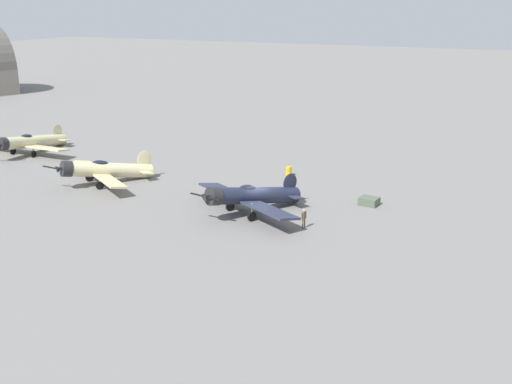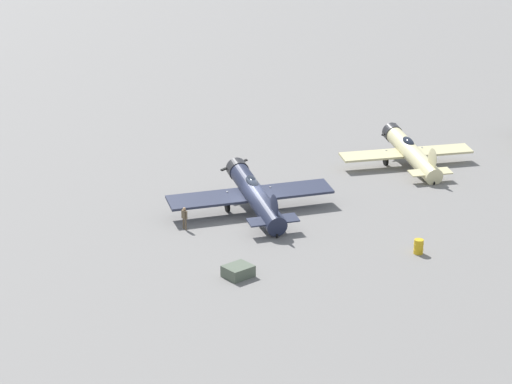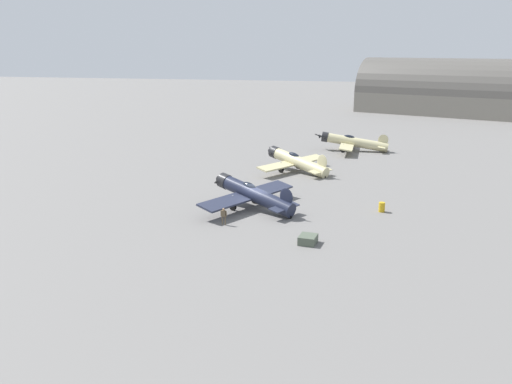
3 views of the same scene
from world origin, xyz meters
The scene contains 7 objects.
ground_plane centered at (0.00, 0.00, 0.00)m, with size 400.00×400.00×0.00m, color slate.
airplane_foreground centered at (0.46, -0.24, 1.54)m, with size 9.05×11.46×3.03m.
airplane_mid_apron centered at (-1.23, -17.07, 1.37)m, with size 8.92×10.51×3.02m.
airplane_far_line centered at (-7.30, -32.98, 1.38)m, with size 11.24×11.48×2.80m.
ground_crew_mechanic centered at (1.77, 5.06, 0.94)m, with size 0.60×0.28×1.56m.
equipment_crate centered at (-6.15, 8.04, 0.34)m, with size 1.50×1.71×0.69m.
fuel_drum centered at (-11.89, -2.11, 0.47)m, with size 0.63×0.63×0.94m.
Camera 1 is at (44.90, 22.09, 17.22)m, focal length 43.78 mm.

